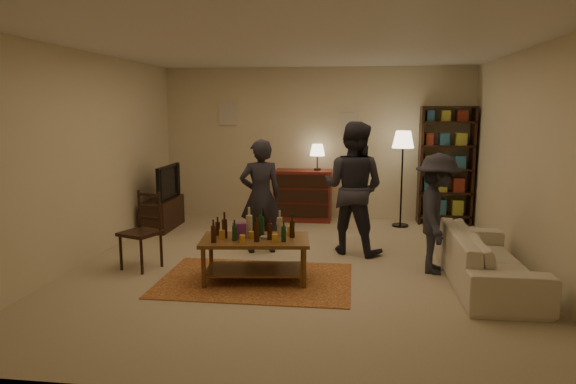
% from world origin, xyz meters
% --- Properties ---
extents(floor, '(6.00, 6.00, 0.00)m').
position_xyz_m(floor, '(0.00, 0.00, 0.00)').
color(floor, '#C6B793').
rests_on(floor, ground).
extents(room_shell, '(6.00, 6.00, 6.00)m').
position_xyz_m(room_shell, '(-0.65, 2.98, 1.81)').
color(room_shell, beige).
rests_on(room_shell, ground).
extents(rug, '(2.20, 1.50, 0.01)m').
position_xyz_m(rug, '(-0.42, -0.60, 0.01)').
color(rug, maroon).
rests_on(rug, ground).
extents(coffee_table, '(1.30, 0.82, 0.84)m').
position_xyz_m(coffee_table, '(-0.43, -0.60, 0.44)').
color(coffee_table, brown).
rests_on(coffee_table, ground).
extents(dining_chair, '(0.55, 0.55, 0.98)m').
position_xyz_m(dining_chair, '(-1.90, -0.27, 0.51)').
color(dining_chair, black).
rests_on(dining_chair, ground).
extents(tv_stand, '(0.40, 1.00, 1.06)m').
position_xyz_m(tv_stand, '(-2.44, 1.80, 0.38)').
color(tv_stand, black).
rests_on(tv_stand, ground).
extents(dresser, '(1.00, 0.50, 1.36)m').
position_xyz_m(dresser, '(-0.19, 2.71, 0.48)').
color(dresser, maroon).
rests_on(dresser, ground).
extents(bookshelf, '(0.90, 0.34, 2.02)m').
position_xyz_m(bookshelf, '(2.25, 2.78, 1.03)').
color(bookshelf, black).
rests_on(bookshelf, ground).
extents(floor_lamp, '(0.36, 0.36, 1.61)m').
position_xyz_m(floor_lamp, '(1.49, 2.45, 1.36)').
color(floor_lamp, black).
rests_on(floor_lamp, ground).
extents(sofa, '(0.81, 2.08, 0.61)m').
position_xyz_m(sofa, '(2.20, -0.40, 0.30)').
color(sofa, beige).
rests_on(sofa, ground).
extents(person_left, '(0.66, 0.53, 1.57)m').
position_xyz_m(person_left, '(-0.58, 0.60, 0.78)').
color(person_left, '#222128').
rests_on(person_left, ground).
extents(person_right, '(1.07, 0.96, 1.81)m').
position_xyz_m(person_right, '(0.68, 0.75, 0.90)').
color(person_right, '#292A32').
rests_on(person_right, ground).
extents(person_by_sofa, '(0.68, 1.01, 1.45)m').
position_xyz_m(person_by_sofa, '(1.69, -0.00, 0.73)').
color(person_by_sofa, '#292A32').
rests_on(person_by_sofa, ground).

